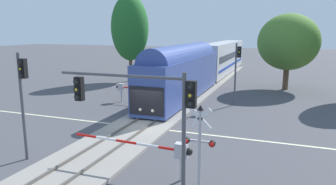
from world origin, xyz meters
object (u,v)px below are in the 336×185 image
crossing_gate_near (166,150)px  traffic_signal_far_side (237,64)px  traffic_signal_median (23,90)px  crossing_gate_far (128,88)px  oak_far_right (288,42)px  oak_behind_train (130,28)px  crossing_signal_mast (200,139)px  commuter_train (208,62)px  traffic_signal_near_right (144,103)px

crossing_gate_near → traffic_signal_far_side: 16.13m
crossing_gate_near → traffic_signal_median: bearing=-175.9°
traffic_signal_median → crossing_gate_far: bearing=95.5°
crossing_gate_near → oak_far_right: (5.11, 26.00, 4.08)m
crossing_gate_near → traffic_signal_far_side: traffic_signal_far_side is taller
crossing_gate_far → traffic_signal_far_side: traffic_signal_far_side is taller
crossing_gate_far → oak_behind_train: 14.17m
crossing_signal_mast → traffic_signal_far_side: size_ratio=0.66×
commuter_train → crossing_signal_mast: 28.57m
commuter_train → crossing_gate_far: 14.57m
crossing_signal_mast → traffic_signal_near_right: traffic_signal_near_right is taller
traffic_signal_near_right → traffic_signal_median: bearing=168.8°
traffic_signal_median → commuter_train: bearing=83.5°
traffic_signal_median → oak_behind_train: size_ratio=0.50×
crossing_signal_mast → oak_behind_train: oak_behind_train is taller
crossing_signal_mast → crossing_gate_near: bearing=162.1°
commuter_train → crossing_signal_mast: bearing=-77.5°
crossing_gate_near → crossing_gate_far: (-9.01, 13.55, -0.01)m
crossing_signal_mast → commuter_train: bearing=102.5°
commuter_train → crossing_signal_mast: commuter_train is taller
oak_far_right → oak_behind_train: 19.80m
commuter_train → oak_far_right: oak_far_right is taller
commuter_train → crossing_gate_far: commuter_train is taller
traffic_signal_far_side → traffic_signal_median: bearing=-117.3°
traffic_signal_near_right → traffic_signal_median: 7.65m
traffic_signal_near_right → traffic_signal_median: size_ratio=1.02×
crossing_gate_far → traffic_signal_far_side: 10.43m
crossing_signal_mast → traffic_signal_far_side: traffic_signal_far_side is taller
crossing_gate_far → traffic_signal_near_right: 18.11m
crossing_gate_near → crossing_gate_far: size_ratio=1.01×
commuter_train → crossing_gate_near: commuter_train is taller
crossing_gate_near → oak_far_right: size_ratio=0.71×
traffic_signal_median → oak_far_right: oak_far_right is taller
crossing_gate_far → traffic_signal_near_right: (8.85, -15.59, 2.63)m
crossing_gate_far → traffic_signal_far_side: bearing=13.6°
commuter_train → oak_behind_train: oak_behind_train is taller
crossing_signal_mast → traffic_signal_median: (-9.36, 0.00, 1.51)m
traffic_signal_median → oak_behind_train: 26.91m
traffic_signal_near_right → traffic_signal_median: traffic_signal_median is taller
traffic_signal_median → oak_behind_train: oak_behind_train is taller
crossing_gate_far → oak_far_right: size_ratio=0.70×
traffic_signal_near_right → traffic_signal_far_side: (1.02, 17.96, -0.22)m
traffic_signal_near_right → traffic_signal_far_side: traffic_signal_far_side is taller
traffic_signal_median → traffic_signal_far_side: traffic_signal_median is taller
crossing_gate_near → crossing_gate_far: 16.27m
commuter_train → oak_far_right: (9.61, -1.33, 2.70)m
crossing_gate_near → traffic_signal_near_right: size_ratio=1.06×
crossing_signal_mast → oak_far_right: oak_far_right is taller
commuter_train → crossing_gate_far: size_ratio=6.87×
crossing_signal_mast → oak_behind_train: (-16.31, 25.79, 4.81)m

